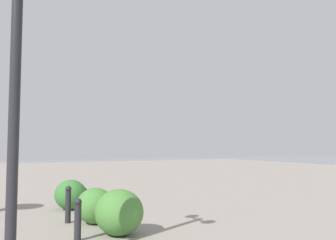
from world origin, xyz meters
The scene contains 7 objects.
lamppost centered at (3.58, 0.70, 2.74)m, with size 0.98×0.28×4.12m.
bollard_near centered at (4.97, -0.46, 0.38)m, with size 0.13×0.13×0.73m.
bollard_mid centered at (6.54, -0.60, 0.41)m, with size 0.13×0.13×0.79m.
shrub_low centered at (5.02, -1.23, 0.42)m, with size 0.99×0.89×0.84m.
shrub_round centered at (8.18, -0.98, 0.38)m, with size 0.90×0.81×0.76m.
shrub_wide centered at (8.35, -1.17, 0.31)m, with size 0.74×0.66×0.63m.
shrub_tall centered at (6.20, -1.10, 0.38)m, with size 0.88×0.80×0.75m.
Camera 1 is at (-1.51, 1.01, 1.65)m, focal length 38.96 mm.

